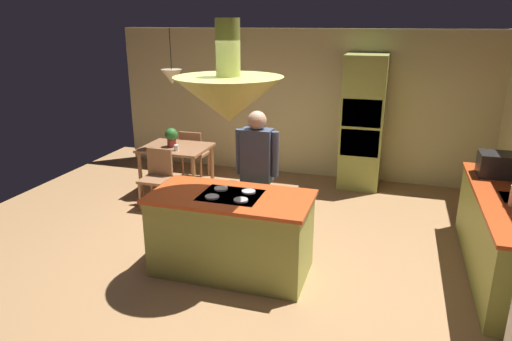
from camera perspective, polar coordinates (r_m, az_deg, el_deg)
ground at (r=5.49m, az=-2.27°, el=-11.14°), size 8.16×8.16×0.00m
wall_back at (r=8.24m, az=5.63°, el=8.21°), size 6.80×0.10×2.55m
kitchen_island at (r=5.11m, az=-3.08°, el=-7.73°), size 1.74×0.88×0.92m
counter_run_right at (r=5.71m, az=28.25°, el=-7.09°), size 0.73×2.48×0.90m
oven_tower at (r=7.74m, az=13.01°, el=5.76°), size 0.66×0.62×2.17m
dining_table at (r=7.49m, az=-9.84°, el=2.15°), size 1.04×0.84×0.76m
person_at_island at (r=5.52m, az=0.12°, el=0.06°), size 0.53×0.23×1.68m
range_hood at (r=4.66m, az=-3.39°, el=9.12°), size 1.10×1.10×1.00m
pendant_light_over_table at (r=7.26m, az=-10.36°, el=11.35°), size 0.32×0.32×0.82m
chair_facing_island at (r=7.00m, az=-12.12°, el=-0.43°), size 0.40×0.40×0.87m
chair_by_back_wall at (r=8.09m, az=-7.76°, el=2.34°), size 0.40×0.40×0.87m
potted_plant_on_table at (r=7.44m, az=-10.42°, el=4.18°), size 0.20×0.20×0.30m
cup_on_table at (r=7.22m, az=-9.81°, el=2.79°), size 0.07×0.07×0.09m
microwave_on_counter at (r=6.19m, az=27.86°, el=0.62°), size 0.46×0.36×0.28m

